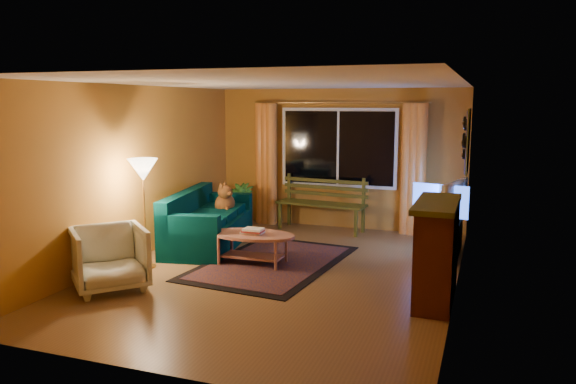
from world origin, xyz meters
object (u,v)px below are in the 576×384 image
(tv_console, at_px, (445,238))
(armchair, at_px, (109,255))
(bench, at_px, (321,217))
(coffee_table, at_px, (253,249))
(floor_lamp, at_px, (145,214))
(sofa, at_px, (209,219))

(tv_console, bearing_deg, armchair, -139.76)
(bench, xyz_separation_m, armchair, (-1.51, -3.92, 0.19))
(armchair, relative_size, coffee_table, 0.70)
(floor_lamp, distance_m, coffee_table, 1.56)
(floor_lamp, relative_size, tv_console, 1.23)
(bench, relative_size, floor_lamp, 1.06)
(tv_console, bearing_deg, bench, 158.91)
(floor_lamp, distance_m, tv_console, 4.39)
(sofa, relative_size, tv_console, 1.75)
(bench, distance_m, tv_console, 2.38)
(sofa, xyz_separation_m, floor_lamp, (-0.26, -1.35, 0.32))
(sofa, distance_m, coffee_table, 1.31)
(coffee_table, bearing_deg, sofa, 145.82)
(floor_lamp, bearing_deg, bench, 61.35)
(tv_console, bearing_deg, sofa, -167.34)
(bench, bearing_deg, tv_console, -15.77)
(coffee_table, xyz_separation_m, tv_console, (2.51, 1.45, 0.03))
(bench, xyz_separation_m, floor_lamp, (-1.63, -2.98, 0.51))
(armchair, xyz_separation_m, coffee_table, (1.21, 1.56, -0.20))
(floor_lamp, xyz_separation_m, tv_console, (3.83, 2.08, -0.50))
(armchair, bearing_deg, bench, 21.53)
(sofa, bearing_deg, floor_lamp, -111.24)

